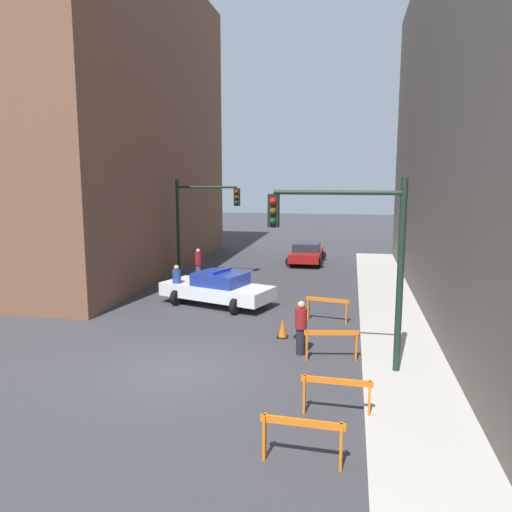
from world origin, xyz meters
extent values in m
plane|color=#38383D|center=(0.00, 0.00, 0.00)|extent=(120.00, 120.00, 0.00)
cube|color=#B2ADA3|center=(6.20, 0.00, 0.06)|extent=(2.40, 44.00, 0.12)
cube|color=brown|center=(-12.00, 14.00, 8.35)|extent=(14.00, 20.00, 16.71)
cylinder|color=black|center=(5.90, 0.82, 2.72)|extent=(0.18, 0.18, 5.20)
cylinder|color=black|center=(4.20, 0.82, 4.92)|extent=(3.40, 0.12, 0.12)
cube|color=black|center=(2.50, 0.82, 4.42)|extent=(0.30, 0.22, 0.90)
sphere|color=red|center=(2.50, 0.68, 4.69)|extent=(0.18, 0.18, 0.18)
sphere|color=#4C3D0C|center=(2.50, 0.68, 4.42)|extent=(0.18, 0.18, 0.18)
sphere|color=#0C4219|center=(2.50, 0.68, 4.15)|extent=(0.18, 0.18, 0.18)
cylinder|color=black|center=(-4.40, 12.43, 2.60)|extent=(0.18, 0.18, 5.20)
cylinder|color=black|center=(-2.80, 12.43, 4.80)|extent=(3.20, 0.12, 0.12)
cube|color=black|center=(-1.20, 12.43, 4.30)|extent=(0.30, 0.22, 0.90)
sphere|color=red|center=(-1.20, 12.28, 4.57)|extent=(0.18, 0.18, 0.18)
sphere|color=#4C3D0C|center=(-1.20, 12.28, 4.30)|extent=(0.18, 0.18, 0.18)
sphere|color=#0C4219|center=(-1.20, 12.28, 4.03)|extent=(0.18, 0.18, 0.18)
cube|color=white|center=(-0.86, 7.12, 0.60)|extent=(5.05, 3.27, 0.55)
cube|color=navy|center=(-0.69, 7.06, 1.14)|extent=(2.39, 2.18, 0.52)
cylinder|color=black|center=(-2.52, 6.79, 0.33)|extent=(0.42, 0.70, 0.66)
cylinder|color=black|center=(-1.97, 8.40, 0.33)|extent=(0.42, 0.70, 0.66)
cylinder|color=black|center=(0.24, 5.85, 0.33)|extent=(0.42, 0.70, 0.66)
cylinder|color=black|center=(0.79, 7.46, 0.33)|extent=(0.42, 0.70, 0.66)
cube|color=#2633BF|center=(-0.69, 7.06, 1.46)|extent=(0.64, 1.37, 0.12)
cube|color=maroon|center=(1.93, 18.00, 0.57)|extent=(1.84, 4.32, 0.52)
cube|color=#232833|center=(1.93, 17.83, 1.07)|extent=(1.60, 1.82, 0.48)
cylinder|color=black|center=(1.12, 19.34, 0.31)|extent=(0.62, 0.23, 0.62)
cylinder|color=black|center=(2.77, 19.33, 0.31)|extent=(0.62, 0.23, 0.62)
cylinder|color=black|center=(1.09, 16.67, 0.31)|extent=(0.62, 0.23, 0.62)
cylinder|color=black|center=(2.75, 16.66, 0.31)|extent=(0.62, 0.23, 0.62)
cylinder|color=#474C66|center=(-2.59, 7.06, 0.41)|extent=(0.39, 0.39, 0.82)
cylinder|color=navy|center=(-2.59, 7.06, 1.13)|extent=(0.51, 0.51, 0.62)
sphere|color=tan|center=(-2.59, 7.06, 1.55)|extent=(0.31, 0.31, 0.22)
cylinder|color=#474C66|center=(-3.14, 11.82, 0.41)|extent=(0.39, 0.39, 0.82)
cylinder|color=maroon|center=(-3.14, 11.82, 1.13)|extent=(0.50, 0.50, 0.62)
sphere|color=tan|center=(-3.14, 11.82, 1.55)|extent=(0.31, 0.31, 0.22)
cylinder|color=black|center=(3.19, 1.90, 0.41)|extent=(0.29, 0.29, 0.82)
cylinder|color=maroon|center=(3.19, 1.90, 1.13)|extent=(0.37, 0.37, 0.62)
sphere|color=tan|center=(3.19, 1.90, 1.55)|extent=(0.23, 0.23, 0.22)
cube|color=orange|center=(3.80, -3.95, 0.83)|extent=(1.60, 0.14, 0.14)
cube|color=orange|center=(3.08, -3.91, 0.45)|extent=(0.06, 0.16, 0.90)
cube|color=orange|center=(4.52, -3.99, 0.45)|extent=(0.06, 0.16, 0.90)
cube|color=orange|center=(4.37, -1.92, 0.83)|extent=(1.60, 0.11, 0.14)
cube|color=orange|center=(3.65, -1.89, 0.45)|extent=(0.06, 0.16, 0.90)
cube|color=orange|center=(5.09, -1.95, 0.45)|extent=(0.06, 0.16, 0.90)
cube|color=orange|center=(4.11, 1.58, 0.83)|extent=(1.59, 0.32, 0.14)
cube|color=orange|center=(3.40, 1.46, 0.45)|extent=(0.08, 0.17, 0.90)
cube|color=orange|center=(4.82, 1.70, 0.45)|extent=(0.08, 0.17, 0.90)
cube|color=orange|center=(3.81, 5.52, 0.83)|extent=(1.58, 0.34, 0.14)
cube|color=orange|center=(3.10, 5.66, 0.45)|extent=(0.08, 0.17, 0.90)
cube|color=orange|center=(4.52, 5.39, 0.45)|extent=(0.08, 0.17, 0.90)
cube|color=black|center=(2.43, 3.38, 0.02)|extent=(0.36, 0.36, 0.04)
cone|color=#F2600C|center=(2.43, 3.38, 0.35)|extent=(0.28, 0.28, 0.62)
camera|label=1|loc=(4.57, -12.59, 5.34)|focal=35.00mm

